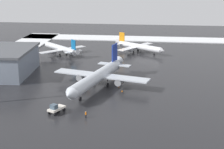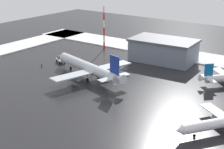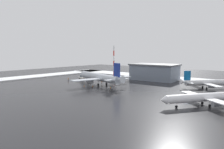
{
  "view_description": "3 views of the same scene",
  "coord_description": "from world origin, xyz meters",
  "px_view_note": "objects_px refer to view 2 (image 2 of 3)",
  "views": [
    {
      "loc": [
        110.48,
        10.75,
        33.46
      ],
      "look_at": [
        10.33,
        -1.64,
        3.41
      ],
      "focal_mm": 55.0,
      "sensor_mm": 36.0,
      "label": 1
    },
    {
      "loc": [
        -57.16,
        78.46,
        39.72
      ],
      "look_at": [
        2.87,
        -4.01,
        3.89
      ],
      "focal_mm": 55.0,
      "sensor_mm": 36.0,
      "label": 2
    },
    {
      "loc": [
        -56.23,
        68.6,
        16.01
      ],
      "look_at": [
        8.75,
        -8.7,
        5.0
      ],
      "focal_mm": 35.0,
      "sensor_mm": 36.0,
      "label": 3
    }
  ],
  "objects_px": {
    "antenna_mast": "(104,28)",
    "pushback_tug": "(60,59)",
    "traffic_cone_near_nose": "(105,86)",
    "ground_crew_near_tug": "(42,64)",
    "traffic_cone_mid_line": "(68,82)",
    "traffic_cone_wingtip_side": "(80,83)",
    "airplane_distant_tail": "(89,68)",
    "ground_crew_mid_apron": "(91,72)",
    "cargo_hangar": "(163,50)"
  },
  "relations": [
    {
      "from": "antenna_mast",
      "to": "pushback_tug",
      "type": "bearing_deg",
      "value": 86.1
    },
    {
      "from": "traffic_cone_near_nose",
      "to": "ground_crew_near_tug",
      "type": "bearing_deg",
      "value": -4.63
    },
    {
      "from": "pushback_tug",
      "to": "traffic_cone_mid_line",
      "type": "xyz_separation_m",
      "value": [
        -17.85,
        14.75,
        -1.01
      ]
    },
    {
      "from": "traffic_cone_wingtip_side",
      "to": "pushback_tug",
      "type": "bearing_deg",
      "value": -31.33
    },
    {
      "from": "airplane_distant_tail",
      "to": "traffic_cone_wingtip_side",
      "type": "relative_size",
      "value": 65.82
    },
    {
      "from": "traffic_cone_mid_line",
      "to": "traffic_cone_near_nose",
      "type": "bearing_deg",
      "value": -160.47
    },
    {
      "from": "ground_crew_mid_apron",
      "to": "traffic_cone_near_nose",
      "type": "height_order",
      "value": "ground_crew_mid_apron"
    },
    {
      "from": "cargo_hangar",
      "to": "traffic_cone_near_nose",
      "type": "xyz_separation_m",
      "value": [
        1.52,
        35.57,
        -4.17
      ]
    },
    {
      "from": "airplane_distant_tail",
      "to": "traffic_cone_near_nose",
      "type": "bearing_deg",
      "value": 175.54
    },
    {
      "from": "antenna_mast",
      "to": "traffic_cone_wingtip_side",
      "type": "xyz_separation_m",
      "value": [
        -20.14,
        39.1,
        -9.38
      ]
    },
    {
      "from": "pushback_tug",
      "to": "cargo_hangar",
      "type": "xyz_separation_m",
      "value": [
        -31.38,
        -25.08,
        3.16
      ]
    },
    {
      "from": "cargo_hangar",
      "to": "traffic_cone_wingtip_side",
      "type": "height_order",
      "value": "cargo_hangar"
    },
    {
      "from": "ground_crew_near_tug",
      "to": "antenna_mast",
      "type": "height_order",
      "value": "antenna_mast"
    },
    {
      "from": "ground_crew_near_tug",
      "to": "antenna_mast",
      "type": "xyz_separation_m",
      "value": [
        -3.75,
        -33.69,
        8.68
      ]
    },
    {
      "from": "ground_crew_near_tug",
      "to": "ground_crew_mid_apron",
      "type": "height_order",
      "value": "same"
    },
    {
      "from": "pushback_tug",
      "to": "traffic_cone_near_nose",
      "type": "xyz_separation_m",
      "value": [
        -29.85,
        10.5,
        -1.01
      ]
    },
    {
      "from": "antenna_mast",
      "to": "traffic_cone_near_nose",
      "type": "xyz_separation_m",
      "value": [
        -28.1,
        36.27,
        -9.38
      ]
    },
    {
      "from": "pushback_tug",
      "to": "cargo_hangar",
      "type": "distance_m",
      "value": 40.29
    },
    {
      "from": "traffic_cone_near_nose",
      "to": "traffic_cone_mid_line",
      "type": "height_order",
      "value": "same"
    },
    {
      "from": "pushback_tug",
      "to": "cargo_hangar",
      "type": "height_order",
      "value": "cargo_hangar"
    },
    {
      "from": "pushback_tug",
      "to": "ground_crew_near_tug",
      "type": "distance_m",
      "value": 8.17
    },
    {
      "from": "pushback_tug",
      "to": "traffic_cone_wingtip_side",
      "type": "xyz_separation_m",
      "value": [
        -21.89,
        13.33,
        -1.01
      ]
    },
    {
      "from": "airplane_distant_tail",
      "to": "traffic_cone_near_nose",
      "type": "relative_size",
      "value": 65.82
    },
    {
      "from": "traffic_cone_mid_line",
      "to": "airplane_distant_tail",
      "type": "bearing_deg",
      "value": -109.38
    },
    {
      "from": "ground_crew_near_tug",
      "to": "ground_crew_mid_apron",
      "type": "bearing_deg",
      "value": 22.39
    },
    {
      "from": "antenna_mast",
      "to": "cargo_hangar",
      "type": "height_order",
      "value": "antenna_mast"
    },
    {
      "from": "pushback_tug",
      "to": "antenna_mast",
      "type": "relative_size",
      "value": 0.26
    },
    {
      "from": "airplane_distant_tail",
      "to": "pushback_tug",
      "type": "relative_size",
      "value": 7.1
    },
    {
      "from": "airplane_distant_tail",
      "to": "ground_crew_mid_apron",
      "type": "height_order",
      "value": "airplane_distant_tail"
    },
    {
      "from": "traffic_cone_wingtip_side",
      "to": "antenna_mast",
      "type": "bearing_deg",
      "value": -62.75
    },
    {
      "from": "airplane_distant_tail",
      "to": "traffic_cone_wingtip_side",
      "type": "distance_m",
      "value": 7.13
    },
    {
      "from": "ground_crew_mid_apron",
      "to": "traffic_cone_mid_line",
      "type": "xyz_separation_m",
      "value": [
        1.37,
        10.32,
        -0.7
      ]
    },
    {
      "from": "airplane_distant_tail",
      "to": "cargo_hangar",
      "type": "relative_size",
      "value": 1.4
    },
    {
      "from": "pushback_tug",
      "to": "traffic_cone_wingtip_side",
      "type": "height_order",
      "value": "pushback_tug"
    },
    {
      "from": "traffic_cone_near_nose",
      "to": "traffic_cone_wingtip_side",
      "type": "distance_m",
      "value": 8.45
    },
    {
      "from": "ground_crew_mid_apron",
      "to": "traffic_cone_mid_line",
      "type": "bearing_deg",
      "value": -100.99
    },
    {
      "from": "ground_crew_near_tug",
      "to": "traffic_cone_wingtip_side",
      "type": "height_order",
      "value": "ground_crew_near_tug"
    },
    {
      "from": "traffic_cone_mid_line",
      "to": "ground_crew_mid_apron",
      "type": "bearing_deg",
      "value": -97.54
    },
    {
      "from": "antenna_mast",
      "to": "cargo_hangar",
      "type": "relative_size",
      "value": 0.74
    },
    {
      "from": "airplane_distant_tail",
      "to": "traffic_cone_mid_line",
      "type": "bearing_deg",
      "value": 85.77
    },
    {
      "from": "pushback_tug",
      "to": "ground_crew_near_tug",
      "type": "bearing_deg",
      "value": 101.43
    },
    {
      "from": "antenna_mast",
      "to": "traffic_cone_mid_line",
      "type": "distance_m",
      "value": 44.6
    },
    {
      "from": "traffic_cone_wingtip_side",
      "to": "airplane_distant_tail",
      "type": "bearing_deg",
      "value": -77.39
    },
    {
      "from": "traffic_cone_wingtip_side",
      "to": "traffic_cone_near_nose",
      "type": "bearing_deg",
      "value": -160.43
    },
    {
      "from": "ground_crew_near_tug",
      "to": "traffic_cone_near_nose",
      "type": "distance_m",
      "value": 31.96
    },
    {
      "from": "airplane_distant_tail",
      "to": "cargo_hangar",
      "type": "xyz_separation_m",
      "value": [
        -10.86,
        -32.25,
        0.83
      ]
    },
    {
      "from": "ground_crew_mid_apron",
      "to": "traffic_cone_wingtip_side",
      "type": "height_order",
      "value": "ground_crew_mid_apron"
    },
    {
      "from": "ground_crew_mid_apron",
      "to": "ground_crew_near_tug",
      "type": "bearing_deg",
      "value": -174.12
    },
    {
      "from": "pushback_tug",
      "to": "ground_crew_near_tug",
      "type": "xyz_separation_m",
      "value": [
        1.99,
        7.92,
        -0.31
      ]
    },
    {
      "from": "ground_crew_mid_apron",
      "to": "cargo_hangar",
      "type": "distance_m",
      "value": 32.11
    }
  ]
}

